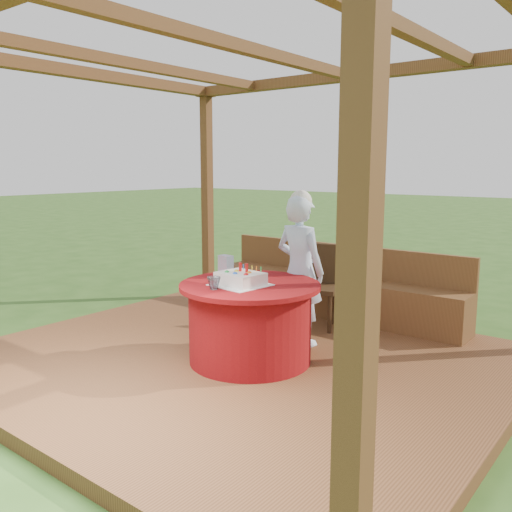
{
  "coord_description": "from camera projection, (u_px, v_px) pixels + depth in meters",
  "views": [
    {
      "loc": [
        3.0,
        -3.57,
        1.81
      ],
      "look_at": [
        0.0,
        0.25,
        1.0
      ],
      "focal_mm": 38.0,
      "sensor_mm": 36.0,
      "label": 1
    }
  ],
  "objects": [
    {
      "name": "ground",
      "position": [
        239.0,
        369.0,
        4.89
      ],
      "size": [
        60.0,
        60.0,
        0.0
      ],
      "primitive_type": "plane",
      "color": "#2D551C",
      "rests_on": "ground"
    },
    {
      "name": "deck",
      "position": [
        239.0,
        362.0,
        4.88
      ],
      "size": [
        4.5,
        4.0,
        0.12
      ],
      "primitive_type": "cube",
      "color": "brown",
      "rests_on": "ground"
    },
    {
      "name": "pergola",
      "position": [
        237.0,
        93.0,
        4.49
      ],
      "size": [
        4.5,
        4.0,
        2.72
      ],
      "color": "brown",
      "rests_on": "deck"
    },
    {
      "name": "bench",
      "position": [
        336.0,
        293.0,
        6.16
      ],
      "size": [
        3.0,
        0.42,
        0.8
      ],
      "color": "brown",
      "rests_on": "deck"
    },
    {
      "name": "table",
      "position": [
        250.0,
        322.0,
        4.7
      ],
      "size": [
        1.21,
        1.21,
        0.69
      ],
      "color": "maroon",
      "rests_on": "deck"
    },
    {
      "name": "chair",
      "position": [
        318.0,
        282.0,
        5.74
      ],
      "size": [
        0.54,
        0.54,
        0.87
      ],
      "color": "#372311",
      "rests_on": "deck"
    },
    {
      "name": "elderly_woman",
      "position": [
        300.0,
        268.0,
        5.12
      ],
      "size": [
        0.54,
        0.38,
        1.47
      ],
      "color": "#ABCEFE",
      "rests_on": "deck"
    },
    {
      "name": "birthday_cake",
      "position": [
        240.0,
        279.0,
        4.56
      ],
      "size": [
        0.46,
        0.46,
        0.18
      ],
      "color": "white",
      "rests_on": "table"
    },
    {
      "name": "gift_bag",
      "position": [
        226.0,
        265.0,
        4.97
      ],
      "size": [
        0.14,
        0.11,
        0.19
      ],
      "primitive_type": "cube",
      "rotation": [
        0.0,
        0.0,
        -0.18
      ],
      "color": "#E594CE",
      "rests_on": "table"
    },
    {
      "name": "drinking_glass",
      "position": [
        214.0,
        283.0,
        4.41
      ],
      "size": [
        0.15,
        0.15,
        0.1
      ],
      "primitive_type": "imported",
      "rotation": [
        0.0,
        0.0,
        0.39
      ],
      "color": "silver",
      "rests_on": "table"
    }
  ]
}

